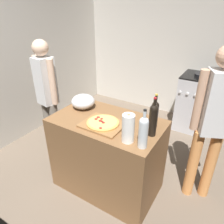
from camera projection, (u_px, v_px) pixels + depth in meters
name	position (u px, v px, depth m)	size (l,w,h in m)	color
ground_plane	(134.00, 149.00, 3.16)	(4.00, 3.48, 0.02)	#6B5B4C
kitchen_wall_rear	(176.00, 44.00, 3.68)	(4.00, 0.10, 2.60)	#BCB7AD
kitchen_wall_left	(40.00, 48.00, 3.37)	(0.10, 3.48, 2.60)	#BCB7AD
counter	(107.00, 155.00, 2.34)	(1.13, 0.67, 0.89)	brown
cutting_board	(103.00, 125.00, 2.04)	(0.40, 0.32, 0.02)	olive
pizza	(103.00, 123.00, 2.03)	(0.31, 0.31, 0.03)	tan
mixing_bowl	(83.00, 101.00, 2.34)	(0.26, 0.26, 0.16)	#B2B2B7
paper_towel_roll	(128.00, 128.00, 1.76)	(0.11, 0.11, 0.26)	white
wine_bottle_clear	(143.00, 131.00, 1.67)	(0.08, 0.08, 0.34)	silver
wine_bottle_dark	(153.00, 119.00, 1.83)	(0.07, 0.07, 0.37)	black
wine_bottle_amber	(155.00, 113.00, 1.97)	(0.07, 0.07, 0.33)	black
stove	(196.00, 103.00, 3.49)	(0.56, 0.58, 0.97)	#B7B7BC
person_in_stripes	(47.00, 94.00, 2.70)	(0.37, 0.23, 1.58)	slate
person_in_red	(213.00, 120.00, 1.99)	(0.37, 0.28, 1.66)	#D88C4C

